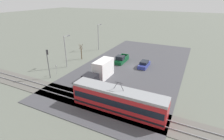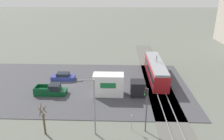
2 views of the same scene
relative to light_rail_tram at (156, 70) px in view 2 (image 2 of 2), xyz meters
name	(u,v)px [view 2 (image 2 of 2)]	position (x,y,z in m)	size (l,w,h in m)	color
ground_plane	(64,85)	(3.83, -17.26, -1.72)	(320.00, 320.00, 0.00)	#60665B
road_surface	(64,85)	(3.83, -17.26, -1.68)	(22.32, 44.95, 0.08)	#424247
rail_bed	(158,86)	(3.83, 0.00, -1.67)	(58.22, 4.40, 0.22)	#5B5954
light_rail_tram	(156,70)	(0.00, 0.00, 0.00)	(13.85, 2.78, 4.51)	#B21E23
box_truck	(115,85)	(7.36, -7.68, 0.03)	(2.40, 8.47, 3.63)	black
pickup_truck	(51,90)	(7.54, -18.39, -0.96)	(2.03, 5.21, 1.81)	#0C4723
sedan_car_0	(63,77)	(1.50, -17.89, -1.06)	(1.86, 4.44, 1.41)	navy
traffic_light_pole	(146,105)	(16.96, -3.83, 2.06)	(0.28, 0.47, 5.90)	#47474C
street_tree	(44,121)	(17.92, -16.08, 0.11)	(0.96, 0.80, 4.03)	brown
street_lamp_mid_block	(93,103)	(17.74, -10.15, 2.54)	(0.36, 1.95, 7.31)	gray
no_parking_sign	(132,121)	(16.73, -5.46, -0.38)	(0.32, 0.08, 2.19)	gray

